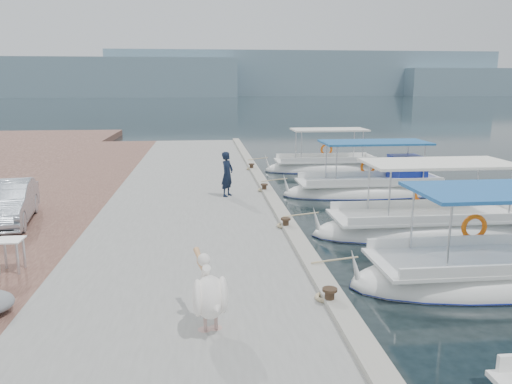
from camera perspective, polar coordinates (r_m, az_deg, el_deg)
ground at (r=13.04m, az=5.99°, el=-8.17°), size 400.00×400.00×0.00m
concrete_quay at (r=17.48m, az=-7.11°, el=-2.05°), size 6.00×40.00×0.50m
quay_curb at (r=17.57m, az=1.96°, el=-0.85°), size 0.44×40.00×0.12m
cobblestone_strip at (r=18.28m, az=-22.99°, el=-2.31°), size 4.00×40.00×0.50m
distant_hills at (r=215.88m, az=2.60°, el=12.97°), size 330.00×60.00×18.00m
fishing_caique_b at (r=12.91m, az=24.73°, el=-8.88°), size 6.49×2.51×2.83m
fishing_caique_c at (r=16.44m, az=19.08°, el=-4.01°), size 7.39×2.44×2.83m
fishing_caique_d at (r=21.49m, az=12.97°, el=0.24°), size 7.28×2.26×2.83m
fishing_caique_e at (r=27.05m, az=7.90°, el=2.71°), size 6.54×2.12×2.83m
mooring_bollards at (r=14.16m, az=3.41°, el=-3.51°), size 0.28×20.28×0.33m
pelican at (r=8.45m, az=-5.33°, el=-11.58°), size 0.70×1.56×1.20m
fisherman at (r=18.24m, az=-3.30°, el=2.06°), size 0.65×0.72×1.64m
parked_car at (r=16.32m, az=-26.67°, el=-1.14°), size 1.95×3.96×1.25m
folding_table at (r=12.17m, az=-26.26°, el=-5.81°), size 0.55×0.55×0.73m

